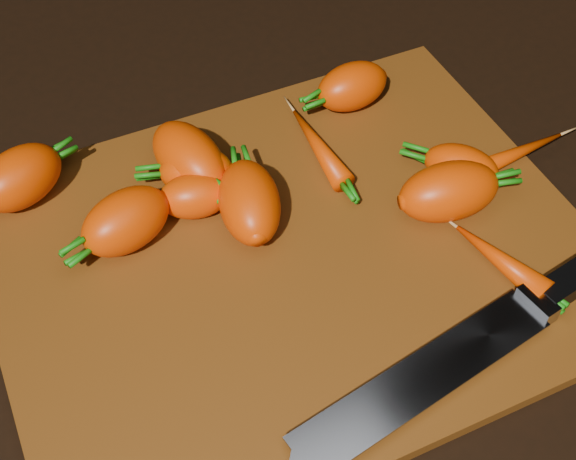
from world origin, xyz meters
name	(u,v)px	position (x,y,z in m)	size (l,w,h in m)	color
ground	(293,264)	(0.00, 0.00, -0.01)	(2.00, 2.00, 0.01)	black
cutting_board	(293,256)	(0.00, 0.00, 0.01)	(0.50, 0.40, 0.01)	#5F330F
carrot_0	(20,178)	(-0.19, 0.16, 0.04)	(0.08, 0.05, 0.05)	#E73F04
carrot_1	(196,171)	(-0.05, 0.10, 0.03)	(0.07, 0.04, 0.04)	#E73F04
carrot_2	(189,157)	(-0.05, 0.12, 0.04)	(0.09, 0.05, 0.05)	#E73F04
carrot_3	(249,202)	(-0.02, 0.05, 0.04)	(0.09, 0.05, 0.05)	#E73F04
carrot_4	(352,86)	(0.13, 0.15, 0.04)	(0.07, 0.05, 0.05)	#E73F04
carrot_5	(194,196)	(-0.06, 0.08, 0.03)	(0.06, 0.04, 0.04)	#E73F04
carrot_6	(461,167)	(0.17, 0.01, 0.03)	(0.07, 0.04, 0.04)	#E73F04
carrot_7	(318,146)	(0.07, 0.10, 0.02)	(0.11, 0.02, 0.02)	#E73F04
carrot_8	(504,158)	(0.22, 0.01, 0.02)	(0.13, 0.02, 0.02)	#E73F04
carrot_9	(500,260)	(0.15, -0.09, 0.02)	(0.09, 0.02, 0.02)	#E73F04
carrot_10	(449,192)	(0.14, -0.02, 0.04)	(0.09, 0.05, 0.05)	#E73F04
carrot_11	(126,221)	(-0.12, 0.07, 0.04)	(0.08, 0.05, 0.05)	#E73F04
knife	(446,364)	(0.06, -0.15, 0.02)	(0.37, 0.09, 0.02)	gray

